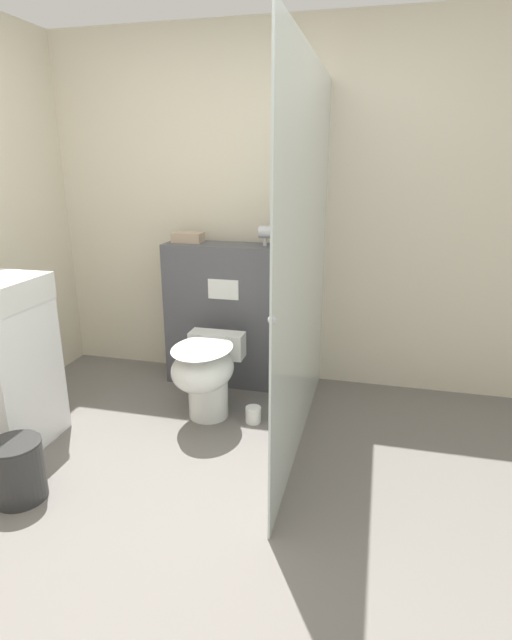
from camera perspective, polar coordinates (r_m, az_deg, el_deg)
ground_plane at (r=2.47m, az=-10.02°, el=-22.89°), size 12.00×12.00×0.00m
wall_back at (r=3.68m, az=0.92°, el=12.25°), size 8.00×0.06×2.50m
partition_panel at (r=3.66m, az=-3.02°, el=0.55°), size 0.93×0.28×1.04m
shower_glass at (r=2.73m, az=5.69°, el=6.13°), size 0.04×1.77×2.11m
toilet at (r=3.19m, az=-5.74°, el=-5.88°), size 0.38×0.60×0.52m
hair_drier at (r=3.45m, az=1.63°, el=9.97°), size 0.16×0.08×0.14m
folded_towel at (r=3.66m, az=-7.78°, el=9.35°), size 0.21×0.13×0.07m
spare_toilet_roll at (r=3.25m, az=-0.32°, el=-10.76°), size 0.10×0.10×0.10m
waste_bin at (r=2.80m, az=-25.57°, el=-15.26°), size 0.25×0.25×0.31m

